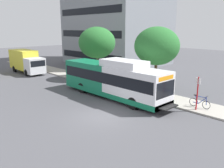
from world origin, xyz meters
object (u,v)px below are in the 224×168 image
(bus_stop_sign_pole, at_px, (197,91))
(box_truck_background, at_px, (26,61))
(bicycle_parked, at_px, (200,102))
(transit_bus, at_px, (113,80))
(street_tree_mid_block, at_px, (97,43))
(street_tree_near_stop, at_px, (157,46))

(bus_stop_sign_pole, xyz_separation_m, box_truck_background, (-2.57, 24.67, 0.09))
(bus_stop_sign_pole, distance_m, bicycle_parked, 1.29)
(transit_bus, distance_m, bicycle_parked, 7.75)
(transit_bus, height_order, bus_stop_sign_pole, transit_bus)
(street_tree_mid_block, bearing_deg, box_truck_background, 115.02)
(street_tree_near_stop, xyz_separation_m, box_truck_background, (-4.47, 19.36, -2.92))
(transit_bus, distance_m, bus_stop_sign_pole, 7.51)
(box_truck_background, bearing_deg, bus_stop_sign_pole, -84.06)
(street_tree_near_stop, distance_m, box_truck_background, 20.08)
(transit_bus, bearing_deg, street_tree_near_stop, -25.92)
(transit_bus, height_order, box_truck_background, transit_bus)
(transit_bus, distance_m, street_tree_mid_block, 8.87)
(bicycle_parked, relative_size, street_tree_mid_block, 0.28)
(transit_bus, bearing_deg, street_tree_mid_block, 59.69)
(transit_bus, xyz_separation_m, bicycle_parked, (2.74, -7.16, -1.14))
(street_tree_mid_block, height_order, box_truck_background, street_tree_mid_block)
(transit_bus, bearing_deg, bicycle_parked, -69.02)
(bicycle_parked, bearing_deg, box_truck_background, 97.56)
(bicycle_parked, xyz_separation_m, box_truck_background, (-3.26, 24.60, 1.18))
(bus_stop_sign_pole, xyz_separation_m, bicycle_parked, (0.70, 0.07, -1.09))
(bus_stop_sign_pole, height_order, street_tree_mid_block, street_tree_mid_block)
(street_tree_near_stop, bearing_deg, box_truck_background, 102.99)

